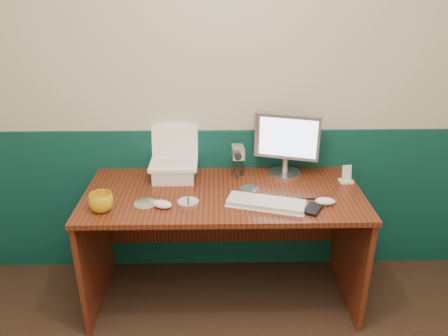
{
  "coord_description": "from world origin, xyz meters",
  "views": [
    {
      "loc": [
        -0.14,
        -0.86,
        1.9
      ],
      "look_at": [
        -0.1,
        1.23,
        0.97
      ],
      "focal_mm": 35.0,
      "sensor_mm": 36.0,
      "label": 1
    }
  ],
  "objects_px": {
    "keyboard": "(266,204)",
    "camcorder": "(238,163)",
    "mug": "(101,202)",
    "laptop": "(173,148)",
    "monitor": "(286,145)",
    "desk": "(224,247)"
  },
  "relations": [
    {
      "from": "desk",
      "to": "keyboard",
      "type": "bearing_deg",
      "value": -35.51
    },
    {
      "from": "desk",
      "to": "laptop",
      "type": "height_order",
      "value": "laptop"
    },
    {
      "from": "laptop",
      "to": "camcorder",
      "type": "xyz_separation_m",
      "value": [
        0.39,
        0.02,
        -0.11
      ]
    },
    {
      "from": "laptop",
      "to": "desk",
      "type": "bearing_deg",
      "value": -32.09
    },
    {
      "from": "camcorder",
      "to": "laptop",
      "type": "bearing_deg",
      "value": 178.9
    },
    {
      "from": "laptop",
      "to": "keyboard",
      "type": "height_order",
      "value": "laptop"
    },
    {
      "from": "mug",
      "to": "laptop",
      "type": "bearing_deg",
      "value": 48.05
    },
    {
      "from": "monitor",
      "to": "keyboard",
      "type": "relative_size",
      "value": 0.93
    },
    {
      "from": "keyboard",
      "to": "camcorder",
      "type": "distance_m",
      "value": 0.4
    },
    {
      "from": "laptop",
      "to": "camcorder",
      "type": "distance_m",
      "value": 0.4
    },
    {
      "from": "monitor",
      "to": "desk",
      "type": "bearing_deg",
      "value": -132.12
    },
    {
      "from": "desk",
      "to": "laptop",
      "type": "distance_m",
      "value": 0.68
    },
    {
      "from": "keyboard",
      "to": "desk",
      "type": "bearing_deg",
      "value": 160.87
    },
    {
      "from": "desk",
      "to": "laptop",
      "type": "relative_size",
      "value": 5.61
    },
    {
      "from": "monitor",
      "to": "mug",
      "type": "xyz_separation_m",
      "value": [
        -1.04,
        -0.44,
        -0.14
      ]
    },
    {
      "from": "desk",
      "to": "mug",
      "type": "relative_size",
      "value": 12.42
    },
    {
      "from": "laptop",
      "to": "monitor",
      "type": "height_order",
      "value": "monitor"
    },
    {
      "from": "laptop",
      "to": "keyboard",
      "type": "relative_size",
      "value": 0.68
    },
    {
      "from": "desk",
      "to": "monitor",
      "type": "relative_size",
      "value": 4.1
    },
    {
      "from": "laptop",
      "to": "mug",
      "type": "distance_m",
      "value": 0.55
    },
    {
      "from": "desk",
      "to": "laptop",
      "type": "bearing_deg",
      "value": 147.96
    },
    {
      "from": "laptop",
      "to": "mug",
      "type": "height_order",
      "value": "laptop"
    }
  ]
}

